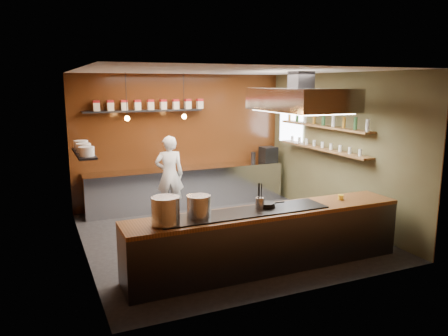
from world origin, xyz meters
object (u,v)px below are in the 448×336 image
stockpot_small (199,206)px  espresso_machine (268,154)px  extractor_hood (300,99)px  stockpot_large (166,210)px  chef (169,175)px

stockpot_small → espresso_machine: bearing=49.3°
extractor_hood → stockpot_large: size_ratio=5.27×
stockpot_small → chef: bearing=80.2°
extractor_hood → stockpot_small: (-2.40, -1.18, -1.41)m
espresso_machine → chef: 2.64m
stockpot_large → espresso_machine: 5.32m
stockpot_large → stockpot_small: bearing=10.5°
stockpot_small → stockpot_large: bearing=-169.5°
stockpot_small → chef: 3.47m
extractor_hood → stockpot_large: bearing=-156.3°
chef → stockpot_small: bearing=90.6°
extractor_hood → stockpot_small: size_ratio=5.98×
stockpot_small → chef: chef is taller
stockpot_large → extractor_hood: bearing=23.7°
extractor_hood → espresso_machine: 3.02m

